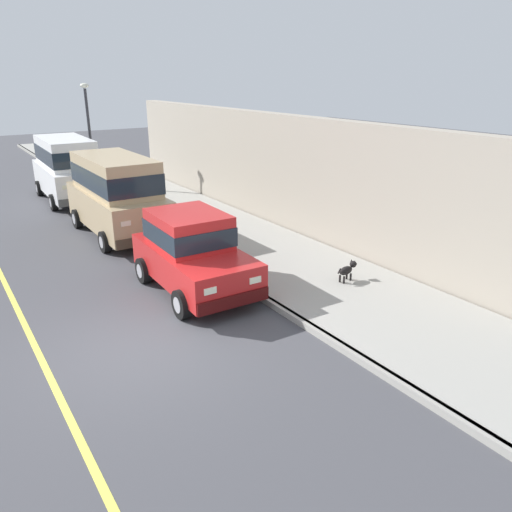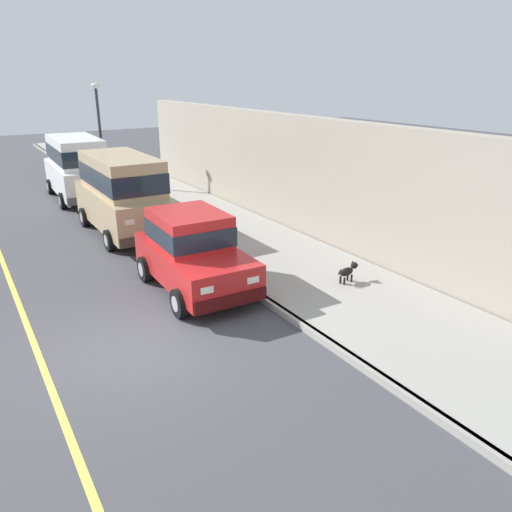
{
  "view_description": "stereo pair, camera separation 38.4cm",
  "coord_description": "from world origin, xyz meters",
  "px_view_note": "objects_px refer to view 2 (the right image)",
  "views": [
    {
      "loc": [
        -2.7,
        -8.11,
        4.89
      ],
      "look_at": [
        3.43,
        1.15,
        0.85
      ],
      "focal_mm": 35.05,
      "sensor_mm": 36.0,
      "label": 1
    },
    {
      "loc": [
        -2.37,
        -8.32,
        4.89
      ],
      "look_at": [
        3.43,
        1.15,
        0.85
      ],
      "focal_mm": 35.05,
      "sensor_mm": 36.0,
      "label": 2
    }
  ],
  "objects_px": {
    "car_tan_van": "(123,191)",
    "dog_black": "(348,271)",
    "street_lamp": "(99,123)",
    "car_red_hatchback": "(192,250)",
    "car_white_van": "(77,165)"
  },
  "relations": [
    {
      "from": "car_tan_van",
      "to": "dog_black",
      "type": "bearing_deg",
      "value": -66.0
    },
    {
      "from": "car_red_hatchback",
      "to": "dog_black",
      "type": "relative_size",
      "value": 5.11
    },
    {
      "from": "car_red_hatchback",
      "to": "car_white_van",
      "type": "bearing_deg",
      "value": 90.4
    },
    {
      "from": "car_red_hatchback",
      "to": "dog_black",
      "type": "height_order",
      "value": "car_red_hatchback"
    },
    {
      "from": "car_red_hatchback",
      "to": "car_tan_van",
      "type": "height_order",
      "value": "car_tan_van"
    },
    {
      "from": "car_white_van",
      "to": "car_red_hatchback",
      "type": "bearing_deg",
      "value": -89.6
    },
    {
      "from": "car_red_hatchback",
      "to": "car_tan_van",
      "type": "relative_size",
      "value": 0.78
    },
    {
      "from": "car_tan_van",
      "to": "dog_black",
      "type": "xyz_separation_m",
      "value": [
        3.21,
        -7.2,
        -0.97
      ]
    },
    {
      "from": "street_lamp",
      "to": "car_red_hatchback",
      "type": "bearing_deg",
      "value": -96.29
    },
    {
      "from": "car_tan_van",
      "to": "dog_black",
      "type": "relative_size",
      "value": 6.53
    },
    {
      "from": "car_white_van",
      "to": "street_lamp",
      "type": "height_order",
      "value": "street_lamp"
    },
    {
      "from": "car_white_van",
      "to": "street_lamp",
      "type": "xyz_separation_m",
      "value": [
        1.46,
        1.44,
        1.51
      ]
    },
    {
      "from": "car_red_hatchback",
      "to": "dog_black",
      "type": "bearing_deg",
      "value": -30.32
    },
    {
      "from": "car_red_hatchback",
      "to": "street_lamp",
      "type": "distance_m",
      "value": 12.74
    },
    {
      "from": "dog_black",
      "to": "car_white_van",
      "type": "bearing_deg",
      "value": 104.3
    }
  ]
}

